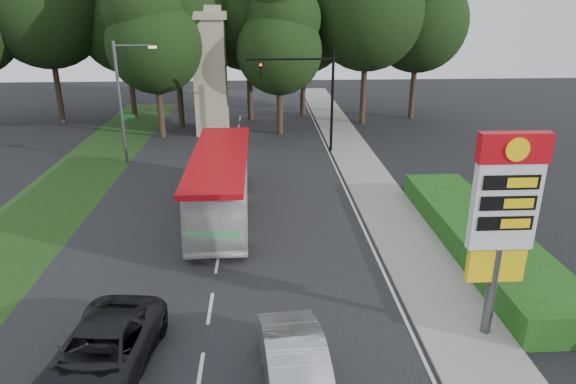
{
  "coord_description": "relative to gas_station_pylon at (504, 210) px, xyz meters",
  "views": [
    {
      "loc": [
        1.93,
        -11.87,
        10.37
      ],
      "look_at": [
        3.11,
        9.91,
        2.2
      ],
      "focal_mm": 32.0,
      "sensor_mm": 36.0,
      "label": 1
    }
  ],
  "objects": [
    {
      "name": "grass_verge_left",
      "position": [
        -18.7,
        16.01,
        -4.44
      ],
      "size": [
        5.0,
        50.0,
        0.02
      ],
      "primitive_type": "cube",
      "color": "#193814",
      "rests_on": "ground"
    },
    {
      "name": "monument",
      "position": [
        -11.2,
        28.01,
        0.66
      ],
      "size": [
        3.0,
        3.0,
        10.05
      ],
      "color": "tan",
      "rests_on": "ground"
    },
    {
      "name": "tree_monument_left",
      "position": [
        -15.2,
        27.01,
        4.23
      ],
      "size": [
        7.28,
        7.28,
        14.3
      ],
      "color": "#2D2116",
      "rests_on": "ground"
    },
    {
      "name": "sedan_silver",
      "position": [
        -6.41,
        -2.42,
        -3.64
      ],
      "size": [
        2.18,
        5.04,
        1.61
      ],
      "primitive_type": "imported",
      "rotation": [
        0.0,
        0.0,
        0.1
      ],
      "color": "#95979C",
      "rests_on": "ground"
    },
    {
      "name": "suv_charcoal",
      "position": [
        -12.0,
        -1.32,
        -3.68
      ],
      "size": [
        3.14,
        5.8,
        1.54
      ],
      "primitive_type": "imported",
      "rotation": [
        0.0,
        0.0,
        -0.11
      ],
      "color": "black",
      "rests_on": "ground"
    },
    {
      "name": "transit_bus",
      "position": [
        -9.37,
        10.84,
        -2.86
      ],
      "size": [
        2.93,
        11.47,
        3.18
      ],
      "primitive_type": "imported",
      "rotation": [
        0.0,
        0.0,
        0.02
      ],
      "color": "silver",
      "rests_on": "ground"
    },
    {
      "name": "streetlight_signs",
      "position": [
        -16.19,
        20.01,
        -0.01
      ],
      "size": [
        2.75,
        0.98,
        8.0
      ],
      "color": "#59595E",
      "rests_on": "ground"
    },
    {
      "name": "tree_monument_right",
      "position": [
        -5.7,
        27.51,
        3.56
      ],
      "size": [
        6.72,
        6.72,
        13.2
      ],
      "color": "#2D2116",
      "rests_on": "ground"
    },
    {
      "name": "gas_station_pylon",
      "position": [
        0.0,
        0.0,
        0.0
      ],
      "size": [
        2.1,
        0.45,
        6.85
      ],
      "color": "#59595E",
      "rests_on": "ground"
    },
    {
      "name": "road_surface",
      "position": [
        -9.2,
        10.01,
        -4.44
      ],
      "size": [
        14.0,
        80.0,
        0.02
      ],
      "primitive_type": "cube",
      "color": "black",
      "rests_on": "ground"
    },
    {
      "name": "tree_west_near",
      "position": [
        -19.2,
        35.01,
        5.57
      ],
      "size": [
        8.4,
        8.4,
        16.5
      ],
      "color": "#2D2116",
      "rests_on": "ground"
    },
    {
      "name": "hedge",
      "position": [
        2.3,
        6.01,
        -3.85
      ],
      "size": [
        3.0,
        14.0,
        1.2
      ],
      "primitive_type": "cube",
      "color": "#164512",
      "rests_on": "ground"
    },
    {
      "name": "sidewalk_right",
      "position": [
        -0.7,
        10.01,
        -4.39
      ],
      "size": [
        3.0,
        80.0,
        0.12
      ],
      "primitive_type": "cube",
      "color": "gray",
      "rests_on": "ground"
    },
    {
      "name": "traffic_signal_mast",
      "position": [
        -3.52,
        22.0,
        0.22
      ],
      "size": [
        6.1,
        0.35,
        7.2
      ],
      "color": "black",
      "rests_on": "ground"
    },
    {
      "name": "tree_east_near",
      "position": [
        -3.2,
        35.01,
        5.23
      ],
      "size": [
        8.12,
        8.12,
        15.95
      ],
      "color": "#2D2116",
      "rests_on": "ground"
    },
    {
      "name": "tree_far_east",
      "position": [
        6.8,
        33.01,
        5.9
      ],
      "size": [
        8.68,
        8.68,
        17.05
      ],
      "color": "#2D2116",
      "rests_on": "ground"
    }
  ]
}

